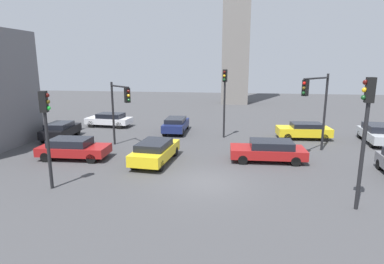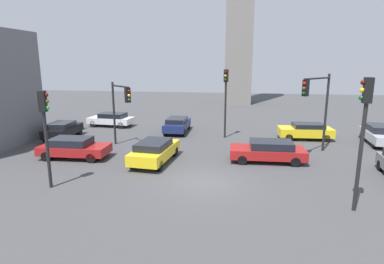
% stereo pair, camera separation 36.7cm
% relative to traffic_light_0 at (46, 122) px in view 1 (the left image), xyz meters
% --- Properties ---
extents(ground_plane, '(104.32, 104.32, 0.00)m').
position_rel_traffic_light_0_xyz_m(ground_plane, '(7.49, 1.94, -3.39)').
color(ground_plane, '#424244').
extents(traffic_light_0, '(0.49, 0.38, 4.83)m').
position_rel_traffic_light_0_xyz_m(traffic_light_0, '(0.00, 0.00, 0.00)').
color(traffic_light_0, black).
rests_on(traffic_light_0, ground_plane).
extents(traffic_light_1, '(0.47, 0.35, 5.56)m').
position_rel_traffic_light_0_xyz_m(traffic_light_1, '(14.15, -0.18, 0.47)').
color(traffic_light_1, black).
rests_on(traffic_light_1, ground_plane).
extents(traffic_light_2, '(2.12, 1.98, 4.76)m').
position_rel_traffic_light_0_xyz_m(traffic_light_2, '(0.63, 7.90, -0.02)').
color(traffic_light_2, black).
rests_on(traffic_light_2, ground_plane).
extents(traffic_light_3, '(2.24, 2.83, 5.42)m').
position_rel_traffic_light_0_xyz_m(traffic_light_3, '(14.12, 8.19, 0.47)').
color(traffic_light_3, black).
rests_on(traffic_light_3, ground_plane).
extents(traffic_light_4, '(0.38, 0.49, 5.63)m').
position_rel_traffic_light_0_xyz_m(traffic_light_4, '(7.90, 12.33, 0.51)').
color(traffic_light_4, black).
rests_on(traffic_light_4, ground_plane).
extents(car_0, '(2.23, 4.24, 1.39)m').
position_rel_traffic_light_0_xyz_m(car_0, '(-5.32, 9.77, -2.63)').
color(car_0, black).
rests_on(car_0, ground_plane).
extents(car_1, '(2.32, 4.60, 1.45)m').
position_rel_traffic_light_0_xyz_m(car_1, '(19.93, 12.16, -2.62)').
color(car_1, '#ADB2B7').
rests_on(car_1, ground_plane).
extents(car_2, '(4.74, 2.21, 1.33)m').
position_rel_traffic_light_0_xyz_m(car_2, '(11.03, 6.19, -2.68)').
color(car_2, maroon).
rests_on(car_2, ground_plane).
extents(car_3, '(2.26, 4.71, 1.40)m').
position_rel_traffic_light_0_xyz_m(car_3, '(3.98, 4.85, -2.64)').
color(car_3, yellow).
rests_on(car_3, ground_plane).
extents(car_4, '(1.93, 4.54, 1.36)m').
position_rel_traffic_light_0_xyz_m(car_4, '(3.53, 13.68, -2.64)').
color(car_4, navy).
rests_on(car_4, ground_plane).
extents(car_6, '(4.35, 2.14, 1.34)m').
position_rel_traffic_light_0_xyz_m(car_6, '(14.47, 12.78, -2.66)').
color(car_6, yellow).
rests_on(car_6, ground_plane).
extents(car_7, '(4.50, 2.16, 1.35)m').
position_rel_traffic_light_0_xyz_m(car_7, '(-1.51, 4.83, -2.67)').
color(car_7, maroon).
rests_on(car_7, ground_plane).
extents(car_8, '(4.43, 2.19, 1.34)m').
position_rel_traffic_light_0_xyz_m(car_8, '(-3.49, 15.33, -2.67)').
color(car_8, silver).
rests_on(car_8, ground_plane).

